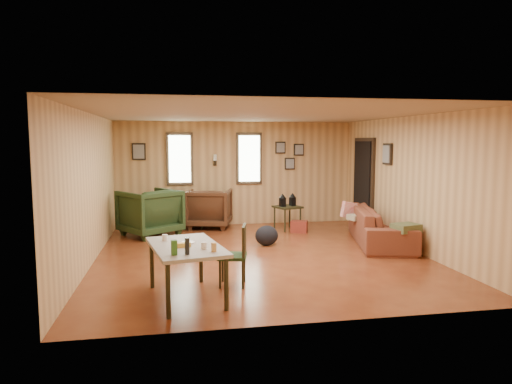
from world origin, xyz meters
The scene contains 11 objects.
room centered at (0.17, 0.27, 1.21)m, with size 5.54×6.04×2.44m.
sofa centered at (2.44, 0.48, 0.46)m, with size 2.33×0.68×0.91m, color brown.
recliner_brown centered at (-0.66, 2.68, 0.48)m, with size 0.94×0.88×0.97m, color #442614.
recliner_green centered at (-1.95, 2.03, 0.53)m, with size 1.04×0.97×1.07m, color #253819.
end_table centered at (-1.06, 2.66, 0.36)m, with size 0.51×0.47×0.64m.
side_table centered at (1.01, 2.09, 0.56)m, with size 0.66×0.66×0.82m.
cooler centered at (1.20, 1.79, 0.12)m, with size 0.42×0.37×0.25m.
backpack centered at (0.26, 0.69, 0.19)m, with size 0.48×0.39×0.38m.
sofa_pillows centered at (2.24, 0.20, 0.51)m, with size 0.86×1.83×0.38m.
dining_table centered at (-1.31, -1.98, 0.62)m, with size 1.04×1.46×0.87m.
dining_chair centered at (-0.62, -1.57, 0.47)m, with size 0.45×0.45×0.83m.
Camera 1 is at (-1.44, -7.55, 1.96)m, focal length 32.00 mm.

